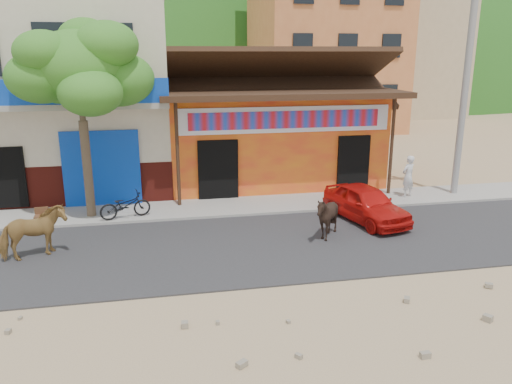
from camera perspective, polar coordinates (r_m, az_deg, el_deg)
ground at (r=11.45m, az=2.08°, el=-10.83°), size 120.00×120.00×0.00m
road at (r=13.67m, az=-0.31°, el=-6.17°), size 60.00×5.00×0.04m
sidewalk at (r=16.91m, az=-2.53°, el=-1.71°), size 60.00×2.00×0.12m
dance_club at (r=20.71m, az=1.24°, el=6.47°), size 8.00×6.00×3.60m
cafe_building at (r=20.28m, az=-20.27°, el=10.17°), size 7.00×6.00×7.00m
apartment_front at (r=35.83m, az=7.74°, el=16.95°), size 9.00×9.00×12.00m
apartment_rear at (r=44.86m, az=16.48°, el=14.90°), size 8.00×8.00×10.00m
hillside at (r=80.30m, az=-10.00°, el=20.35°), size 100.00×40.00×24.00m
tree at (r=16.05m, az=-19.17°, el=7.70°), size 3.00×3.00×6.00m
utility_pole at (r=19.18m, az=22.86°, el=11.52°), size 0.24×0.24×8.00m
cow_tan at (r=13.83m, az=-24.13°, el=-4.28°), size 1.75×1.33×1.35m
cow_dark at (r=14.09m, az=8.10°, el=-2.84°), size 1.31×1.21×1.26m
red_car at (r=15.82m, az=12.44°, el=-1.26°), size 2.07×3.51×1.12m
scooter at (r=16.00m, az=-14.73°, el=-1.48°), size 1.66×0.95×0.82m
pedestrian at (r=18.51m, az=16.99°, el=1.73°), size 0.64×0.55×1.49m
cafe_chair_right at (r=16.39m, az=-23.41°, el=-1.84°), size 0.42×0.42×0.84m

